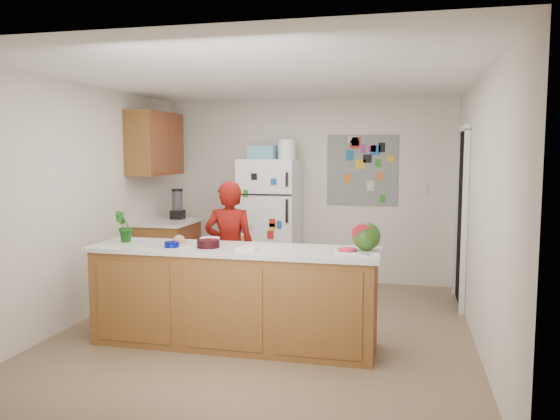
% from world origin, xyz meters
% --- Properties ---
extents(floor, '(4.00, 4.50, 0.02)m').
position_xyz_m(floor, '(0.00, 0.00, -0.01)').
color(floor, brown).
rests_on(floor, ground).
extents(wall_back, '(4.00, 0.02, 2.50)m').
position_xyz_m(wall_back, '(0.00, 2.26, 1.25)').
color(wall_back, beige).
rests_on(wall_back, ground).
extents(wall_left, '(0.02, 4.50, 2.50)m').
position_xyz_m(wall_left, '(-2.01, 0.00, 1.25)').
color(wall_left, beige).
rests_on(wall_left, ground).
extents(wall_right, '(0.02, 4.50, 2.50)m').
position_xyz_m(wall_right, '(2.01, 0.00, 1.25)').
color(wall_right, beige).
rests_on(wall_right, ground).
extents(ceiling, '(4.00, 4.50, 0.02)m').
position_xyz_m(ceiling, '(0.00, 0.00, 2.51)').
color(ceiling, white).
rests_on(ceiling, wall_back).
extents(doorway, '(0.03, 0.85, 2.04)m').
position_xyz_m(doorway, '(1.99, 1.45, 1.02)').
color(doorway, black).
rests_on(doorway, ground).
extents(peninsula_base, '(2.60, 0.62, 0.88)m').
position_xyz_m(peninsula_base, '(-0.20, -0.50, 0.44)').
color(peninsula_base, brown).
rests_on(peninsula_base, floor).
extents(peninsula_top, '(2.68, 0.70, 0.04)m').
position_xyz_m(peninsula_top, '(-0.20, -0.50, 0.90)').
color(peninsula_top, silver).
rests_on(peninsula_top, peninsula_base).
extents(side_counter_base, '(0.60, 0.80, 0.86)m').
position_xyz_m(side_counter_base, '(-1.69, 1.35, 0.43)').
color(side_counter_base, brown).
rests_on(side_counter_base, floor).
extents(side_counter_top, '(0.64, 0.84, 0.04)m').
position_xyz_m(side_counter_top, '(-1.69, 1.35, 0.88)').
color(side_counter_top, silver).
rests_on(side_counter_top, side_counter_base).
extents(upper_cabinets, '(0.35, 1.00, 0.80)m').
position_xyz_m(upper_cabinets, '(-1.82, 1.30, 1.90)').
color(upper_cabinets, brown).
rests_on(upper_cabinets, wall_left).
extents(refrigerator, '(0.75, 0.70, 1.70)m').
position_xyz_m(refrigerator, '(-0.45, 1.88, 0.85)').
color(refrigerator, silver).
rests_on(refrigerator, floor).
extents(fridge_top_bin, '(0.35, 0.28, 0.18)m').
position_xyz_m(fridge_top_bin, '(-0.55, 1.88, 1.79)').
color(fridge_top_bin, '#5999B2').
rests_on(fridge_top_bin, refrigerator).
extents(photo_collage, '(0.95, 0.01, 0.95)m').
position_xyz_m(photo_collage, '(0.75, 2.24, 1.55)').
color(photo_collage, slate).
rests_on(photo_collage, wall_back).
extents(person, '(0.59, 0.43, 1.49)m').
position_xyz_m(person, '(-0.49, 0.27, 0.75)').
color(person, '#670D08').
rests_on(person, floor).
extents(blender_appliance, '(0.14, 0.14, 0.38)m').
position_xyz_m(blender_appliance, '(-1.64, 1.55, 1.09)').
color(blender_appliance, black).
rests_on(blender_appliance, side_counter_top).
extents(cutting_board, '(0.40, 0.31, 0.01)m').
position_xyz_m(cutting_board, '(0.94, -0.46, 0.93)').
color(cutting_board, white).
rests_on(cutting_board, peninsula_top).
extents(watermelon, '(0.25, 0.25, 0.25)m').
position_xyz_m(watermelon, '(1.00, -0.44, 1.06)').
color(watermelon, '#38601C').
rests_on(watermelon, cutting_board).
extents(watermelon_slice, '(0.16, 0.16, 0.02)m').
position_xyz_m(watermelon_slice, '(0.85, -0.51, 0.94)').
color(watermelon_slice, '#C91D46').
rests_on(watermelon_slice, cutting_board).
extents(cherry_bowl, '(0.26, 0.26, 0.07)m').
position_xyz_m(cherry_bowl, '(-0.42, -0.55, 0.96)').
color(cherry_bowl, black).
rests_on(cherry_bowl, peninsula_top).
extents(white_bowl, '(0.21, 0.21, 0.06)m').
position_xyz_m(white_bowl, '(-0.47, -0.36, 0.95)').
color(white_bowl, white).
rests_on(white_bowl, peninsula_top).
extents(cobalt_bowl, '(0.18, 0.18, 0.05)m').
position_xyz_m(cobalt_bowl, '(-0.75, -0.61, 0.95)').
color(cobalt_bowl, '#020965').
rests_on(cobalt_bowl, peninsula_top).
extents(plate, '(0.26, 0.26, 0.02)m').
position_xyz_m(plate, '(-0.75, -0.46, 0.93)').
color(plate, beige).
rests_on(plate, peninsula_top).
extents(paper_towel, '(0.19, 0.18, 0.02)m').
position_xyz_m(paper_towel, '(-0.04, -0.58, 0.93)').
color(paper_towel, silver).
rests_on(paper_towel, peninsula_top).
extents(keys, '(0.09, 0.06, 0.01)m').
position_xyz_m(keys, '(1.00, -0.63, 0.93)').
color(keys, gray).
rests_on(keys, peninsula_top).
extents(potted_plant, '(0.21, 0.22, 0.31)m').
position_xyz_m(potted_plant, '(-1.32, -0.45, 1.07)').
color(potted_plant, '#164711').
rests_on(potted_plant, peninsula_top).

